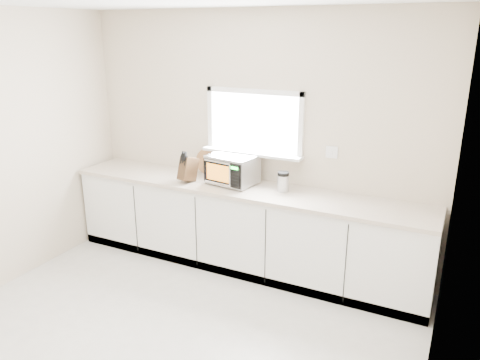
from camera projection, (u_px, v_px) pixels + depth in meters
The scene contains 8 objects.
ground at pixel (149, 357), 3.73m from camera, with size 4.00×4.00×0.00m, color beige.
back_wall at pixel (255, 139), 5.01m from camera, with size 4.00×0.17×2.70m.
cabinets at pixel (242, 228), 5.04m from camera, with size 3.92×0.60×0.88m, color white.
countertop at pixel (242, 188), 4.89m from camera, with size 3.92×0.64×0.04m, color beige.
microwave at pixel (232, 169), 4.93m from camera, with size 0.53×0.45×0.31m.
knife_block at pixel (188, 168), 4.99m from camera, with size 0.17×0.26×0.35m.
cutting_board at pixel (207, 161), 5.29m from camera, with size 0.29×0.29×0.02m, color #9E693D.
coffee_grinder at pixel (283, 182), 4.72m from camera, with size 0.14×0.14×0.21m.
Camera 1 is at (2.04, -2.46, 2.49)m, focal length 35.00 mm.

